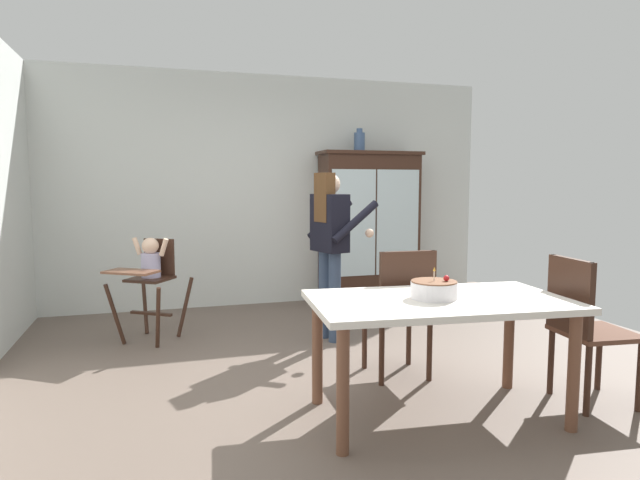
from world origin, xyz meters
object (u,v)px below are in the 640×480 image
high_chair_with_toddler (150,270)px  dining_chair_right_end (582,320)px  dining_table (439,314)px  dining_chair_far_side (402,305)px  ceramic_vase (359,141)px  adult_person (330,235)px  china_cabinet (369,227)px  birthday_cake (434,290)px

high_chair_with_toddler → dining_chair_right_end: dining_chair_right_end is taller
dining_table → dining_chair_far_side: 0.66m
ceramic_vase → dining_chair_far_side: (-0.65, -2.58, -1.38)m
adult_person → china_cabinet: bearing=-49.5°
dining_table → dining_chair_right_end: bearing=-5.4°
dining_table → dining_chair_right_end: size_ratio=1.69×
china_cabinet → birthday_cake: size_ratio=6.50×
adult_person → dining_chair_right_end: (1.10, -1.87, -0.41)m
ceramic_vase → dining_chair_right_end: bearing=-85.4°
dining_chair_far_side → dining_chair_right_end: bearing=143.7°
china_cabinet → ceramic_vase: ceramic_vase is taller
ceramic_vase → dining_table: 3.55m
high_chair_with_toddler → dining_chair_far_side: size_ratio=0.99×
ceramic_vase → dining_chair_right_end: (0.27, -3.32, -1.38)m
china_cabinet → dining_chair_right_end: (0.13, -3.32, -0.36)m
dining_table → dining_chair_right_end: dining_chair_right_end is taller
china_cabinet → ceramic_vase: (-0.13, 0.00, 1.02)m
china_cabinet → adult_person: china_cabinet is taller
dining_chair_right_end → china_cabinet: bearing=8.2°
adult_person → dining_chair_right_end: 2.21m
ceramic_vase → dining_table: (-0.72, -3.23, -1.29)m
adult_person → dining_chair_far_side: size_ratio=1.59×
ceramic_vase → adult_person: size_ratio=0.18×
ceramic_vase → high_chair_with_toddler: ceramic_vase is taller
birthday_cake → dining_chair_right_end: dining_chair_right_end is taller
ceramic_vase → adult_person: bearing=-119.9°
adult_person → dining_chair_far_side: 1.21m
dining_chair_far_side → adult_person: bearing=-78.2°
dining_table → dining_chair_far_side: (0.07, 0.65, -0.09)m
adult_person → dining_chair_right_end: size_ratio=1.59×
china_cabinet → ceramic_vase: size_ratio=6.74×
ceramic_vase → birthday_cake: bearing=-103.2°
ceramic_vase → high_chair_with_toddler: size_ratio=0.28×
dining_table → birthday_cake: size_ratio=5.80×
birthday_cake → dining_chair_far_side: (0.10, 0.64, -0.24)m
dining_chair_far_side → ceramic_vase: bearing=-101.6°
high_chair_with_toddler → dining_chair_right_end: bearing=-6.7°
high_chair_with_toddler → birthday_cake: 2.77m
dining_table → adult_person: bearing=93.7°
china_cabinet → birthday_cake: 3.34m
china_cabinet → dining_chair_right_end: bearing=-87.7°
adult_person → high_chair_with_toddler: bearing=58.6°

